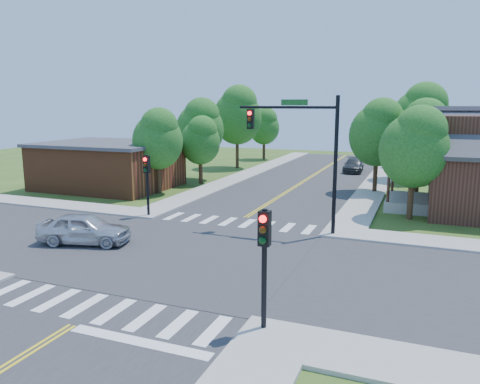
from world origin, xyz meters
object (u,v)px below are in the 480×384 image
at_px(signal_mast_ne, 303,142).
at_px(car_silver, 84,229).
at_px(car_dgrey, 353,166).
at_px(signal_pole_se, 264,247).
at_px(signal_pole_nw, 147,174).

bearing_deg(signal_mast_ne, car_silver, -147.38).
distance_m(car_silver, car_dgrey, 31.02).
bearing_deg(car_silver, car_dgrey, -30.83).
relative_size(car_silver, car_dgrey, 1.02).
bearing_deg(signal_pole_se, signal_mast_ne, 98.56).
xyz_separation_m(signal_pole_nw, car_silver, (0.19, -5.95, -1.90)).
distance_m(signal_pole_se, car_dgrey, 35.19).
distance_m(signal_pole_se, signal_pole_nw, 15.84).
relative_size(signal_pole_nw, car_silver, 0.80).
relative_size(signal_mast_ne, signal_pole_nw, 1.89).
xyz_separation_m(signal_mast_ne, car_silver, (-9.32, -5.96, -4.09)).
bearing_deg(car_dgrey, car_silver, -109.80).
bearing_deg(car_dgrey, signal_pole_nw, -113.94).
xyz_separation_m(signal_pole_se, car_dgrey, (-2.40, 35.05, -2.00)).
bearing_deg(signal_pole_se, signal_pole_nw, 135.00).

